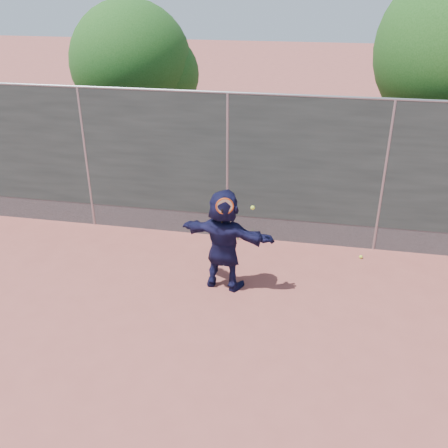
# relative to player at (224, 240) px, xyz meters

# --- Properties ---
(ground) EXTENTS (80.00, 80.00, 0.00)m
(ground) POSITION_rel_player_xyz_m (-0.29, -1.63, -0.91)
(ground) COLOR #9E4C42
(ground) RESTS_ON ground
(player) EXTENTS (1.76, 0.85, 1.82)m
(player) POSITION_rel_player_xyz_m (0.00, 0.00, 0.00)
(player) COLOR #141438
(player) RESTS_ON ground
(ball_ground) EXTENTS (0.07, 0.07, 0.07)m
(ball_ground) POSITION_rel_player_xyz_m (2.44, 1.43, -0.87)
(ball_ground) COLOR #CCF135
(ball_ground) RESTS_ON ground
(fence) EXTENTS (20.00, 0.06, 3.03)m
(fence) POSITION_rel_player_xyz_m (-0.29, 1.87, 0.67)
(fence) COLOR #38423D
(fence) RESTS_ON ground
(swing_action) EXTENTS (0.62, 0.15, 0.51)m
(swing_action) POSITION_rel_player_xyz_m (0.09, -0.19, 0.70)
(swing_action) COLOR #D94B14
(swing_action) RESTS_ON ground
(tree_left) EXTENTS (3.15, 3.00, 4.53)m
(tree_left) POSITION_rel_player_xyz_m (-3.14, 4.92, 2.03)
(tree_left) COLOR #382314
(tree_left) RESTS_ON ground
(weed_clump) EXTENTS (0.68, 0.07, 0.30)m
(weed_clump) POSITION_rel_player_xyz_m (0.00, 1.75, -0.78)
(weed_clump) COLOR #387226
(weed_clump) RESTS_ON ground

